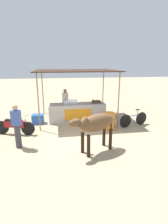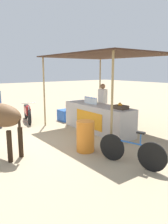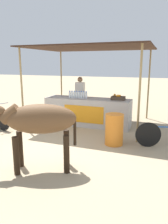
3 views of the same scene
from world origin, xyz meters
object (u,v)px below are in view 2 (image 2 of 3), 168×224
at_px(vendor_behind_counter, 102,104).
at_px(cooler_box, 65,115).
at_px(fruit_crate, 121,107).
at_px(water_barrel, 85,136).
at_px(motorcycle_parked, 27,112).
at_px(stall_counter, 97,118).
at_px(bicycle_leaning, 131,151).

bearing_deg(vendor_behind_counter, cooler_box, -150.36).
distance_m(fruit_crate, cooler_box, 3.24).
relative_size(water_barrel, motorcycle_parked, 0.48).
bearing_deg(vendor_behind_counter, stall_counter, -52.13).
height_order(vendor_behind_counter, water_barrel, vendor_behind_counter).
bearing_deg(cooler_box, vendor_behind_counter, 29.64).
bearing_deg(fruit_crate, motorcycle_parked, -159.47).
height_order(cooler_box, motorcycle_parked, motorcycle_parked).
xyz_separation_m(fruit_crate, water_barrel, (0.26, -1.61, -0.61)).
xyz_separation_m(fruit_crate, motorcycle_parked, (-3.99, -1.49, -0.60)).
bearing_deg(water_barrel, fruit_crate, 99.24).
bearing_deg(water_barrel, stall_counter, 130.44).
bearing_deg(motorcycle_parked, fruit_crate, 20.53).
xyz_separation_m(stall_counter, motorcycle_parked, (-2.92, -1.44, -0.05)).
bearing_deg(cooler_box, motorcycle_parked, -122.06).
distance_m(fruit_crate, vendor_behind_counter, 1.80).
bearing_deg(bicycle_leaning, cooler_box, 166.23).
bearing_deg(vendor_behind_counter, fruit_crate, -23.06).
height_order(stall_counter, motorcycle_parked, stall_counter).
bearing_deg(stall_counter, vendor_behind_counter, 127.87).
xyz_separation_m(water_barrel, bicycle_leaning, (1.36, 0.29, -0.07)).
height_order(cooler_box, water_barrel, water_barrel).
xyz_separation_m(cooler_box, motorcycle_parked, (-0.84, -1.35, 0.19)).
height_order(stall_counter, fruit_crate, fruit_crate).
bearing_deg(water_barrel, vendor_behind_counter, 129.62).
distance_m(fruit_crate, bicycle_leaning, 2.20).
xyz_separation_m(stall_counter, bicycle_leaning, (2.68, -1.26, -0.13)).
height_order(motorcycle_parked, bicycle_leaning, motorcycle_parked).
relative_size(stall_counter, bicycle_leaning, 1.87).
bearing_deg(cooler_box, water_barrel, -23.19).
bearing_deg(fruit_crate, cooler_box, -177.31).
bearing_deg(fruit_crate, water_barrel, -80.76).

